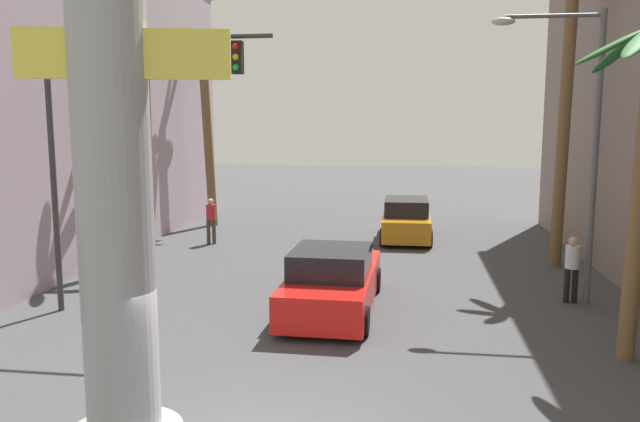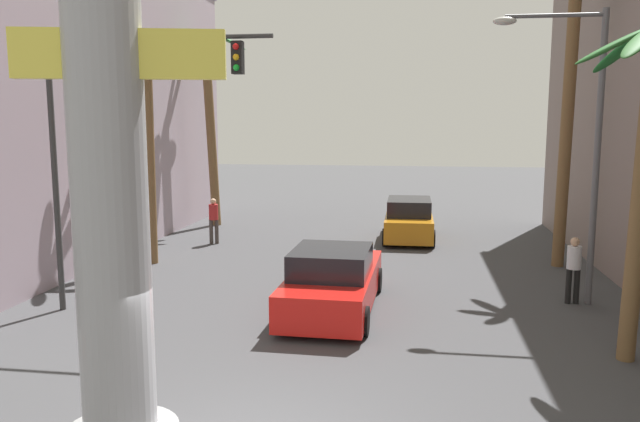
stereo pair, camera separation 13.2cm
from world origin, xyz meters
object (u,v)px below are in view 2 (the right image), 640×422
at_px(neon_sign_pole, 107,140).
at_px(pedestrian_far_left, 214,217).
at_px(palm_tree_mid_left, 150,122).
at_px(car_far, 409,220).
at_px(palm_tree_far_left, 212,109).
at_px(street_lamp, 581,128).
at_px(car_lead, 333,282).
at_px(pedestrian_mid_right, 574,265).
at_px(palm_tree_mid_right, 571,84).
at_px(traffic_light_mast, 115,121).

height_order(neon_sign_pole, pedestrian_far_left, neon_sign_pole).
bearing_deg(pedestrian_far_left, palm_tree_mid_left, -103.54).
height_order(car_far, palm_tree_far_left, palm_tree_far_left).
height_order(street_lamp, car_lead, street_lamp).
xyz_separation_m(palm_tree_mid_left, pedestrian_mid_right, (12.02, -2.60, -3.48)).
distance_m(palm_tree_far_left, pedestrian_mid_right, 16.34).
bearing_deg(palm_tree_mid_right, palm_tree_mid_left, -173.85).
distance_m(neon_sign_pole, palm_tree_mid_right, 15.30).
height_order(neon_sign_pole, palm_tree_mid_right, neon_sign_pole).
bearing_deg(car_far, pedestrian_far_left, -164.27).
relative_size(street_lamp, palm_tree_far_left, 0.87).
xyz_separation_m(street_lamp, car_far, (-4.07, 7.98, -3.59)).
distance_m(car_lead, pedestrian_mid_right, 5.99).
distance_m(traffic_light_mast, palm_tree_mid_left, 5.12).
bearing_deg(street_lamp, pedestrian_far_left, 151.84).
height_order(car_far, pedestrian_far_left, pedestrian_far_left).
xyz_separation_m(street_lamp, pedestrian_far_left, (-11.17, 5.98, -3.33)).
relative_size(palm_tree_mid_right, pedestrian_mid_right, 5.57).
bearing_deg(street_lamp, traffic_light_mast, -167.44).
relative_size(car_far, palm_tree_far_left, 0.52).
bearing_deg(street_lamp, palm_tree_far_left, 141.70).
relative_size(car_lead, car_far, 1.18).
distance_m(car_far, palm_tree_far_left, 9.54).
bearing_deg(palm_tree_far_left, pedestrian_far_left, -72.14).
relative_size(palm_tree_far_left, palm_tree_mid_right, 0.87).
relative_size(car_lead, pedestrian_far_left, 2.98).
bearing_deg(traffic_light_mast, street_lamp, 12.56).
relative_size(street_lamp, car_far, 1.67).
distance_m(car_lead, car_far, 9.59).
relative_size(traffic_light_mast, palm_tree_far_left, 0.79).
xyz_separation_m(car_far, palm_tree_mid_left, (-7.92, -5.41, 3.73)).
relative_size(traffic_light_mast, palm_tree_mid_right, 0.69).
bearing_deg(palm_tree_far_left, street_lamp, -38.30).
height_order(palm_tree_far_left, pedestrian_far_left, palm_tree_far_left).
relative_size(neon_sign_pole, palm_tree_mid_right, 1.08).
height_order(traffic_light_mast, palm_tree_far_left, palm_tree_far_left).
relative_size(palm_tree_mid_right, pedestrian_far_left, 5.52).
height_order(neon_sign_pole, street_lamp, neon_sign_pole).
height_order(car_far, palm_tree_mid_right, palm_tree_mid_right).
xyz_separation_m(neon_sign_pole, car_lead, (1.69, 7.52, -3.58)).
bearing_deg(palm_tree_mid_left, palm_tree_mid_right, 6.15).
height_order(palm_tree_mid_left, palm_tree_far_left, palm_tree_far_left).
distance_m(street_lamp, pedestrian_mid_right, 3.34).
xyz_separation_m(street_lamp, car_lead, (-5.78, -1.46, -3.62)).
xyz_separation_m(palm_tree_mid_left, palm_tree_far_left, (-0.41, 7.22, 0.54)).
distance_m(neon_sign_pole, car_lead, 8.50).
relative_size(car_lead, palm_tree_mid_right, 0.54).
relative_size(palm_tree_mid_left, palm_tree_mid_right, 0.71).
distance_m(street_lamp, palm_tree_mid_right, 4.18).
relative_size(neon_sign_pole, car_lead, 2.00).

